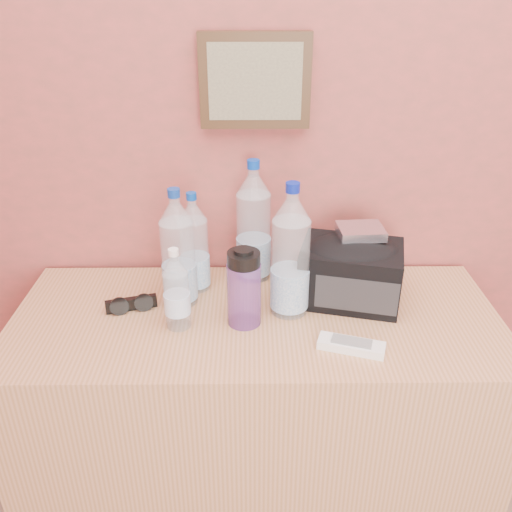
{
  "coord_description": "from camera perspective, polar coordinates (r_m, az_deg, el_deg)",
  "views": [
    {
      "loc": [
        -0.36,
        0.47,
        1.65
      ],
      "look_at": [
        -0.35,
        1.71,
        1.01
      ],
      "focal_mm": 38.0,
      "sensor_mm": 36.0,
      "label": 1
    }
  ],
  "objects": [
    {
      "name": "dresser",
      "position": [
        1.75,
        0.0,
        -17.7
      ],
      "size": [
        1.33,
        0.55,
        0.83
      ],
      "primitive_type": "cube",
      "color": "tan",
      "rests_on": "ground"
    },
    {
      "name": "pet_large_c",
      "position": [
        1.56,
        -6.51,
        0.92
      ],
      "size": [
        0.08,
        0.08,
        0.3
      ],
      "rotation": [
        0.0,
        0.0,
        0.12
      ],
      "color": "silver",
      "rests_on": "dresser"
    },
    {
      "name": "pet_large_b",
      "position": [
        1.6,
        -0.26,
        3.01
      ],
      "size": [
        0.1,
        0.1,
        0.37
      ],
      "rotation": [
        0.0,
        0.0,
        0.0
      ],
      "color": "white",
      "rests_on": "dresser"
    },
    {
      "name": "pet_large_d",
      "position": [
        1.42,
        3.65,
        -0.16
      ],
      "size": [
        0.1,
        0.1,
        0.37
      ],
      "rotation": [
        0.0,
        0.0,
        0.18
      ],
      "color": "silver",
      "rests_on": "dresser"
    },
    {
      "name": "picture_frame",
      "position": [
        1.52,
        -0.1,
        17.92
      ],
      "size": [
        0.3,
        0.03,
        0.25
      ],
      "primitive_type": null,
      "color": "#382311",
      "rests_on": "room_shell"
    },
    {
      "name": "pet_large_a",
      "position": [
        1.49,
        -8.19,
        0.2
      ],
      "size": [
        0.09,
        0.09,
        0.34
      ],
      "rotation": [
        0.0,
        0.0,
        -0.34
      ],
      "color": "silver",
      "rests_on": "dresser"
    },
    {
      "name": "ac_remote",
      "position": [
        1.37,
        10.0,
        -9.27
      ],
      "size": [
        0.17,
        0.1,
        0.02
      ],
      "primitive_type": "cube",
      "rotation": [
        0.0,
        0.0,
        -0.31
      ],
      "color": "silver",
      "rests_on": "dresser"
    },
    {
      "name": "foil_packet",
      "position": [
        1.51,
        10.95,
        2.58
      ],
      "size": [
        0.13,
        0.11,
        0.03
      ],
      "primitive_type": "cube",
      "rotation": [
        0.0,
        0.0,
        0.06
      ],
      "color": "white",
      "rests_on": "toiletry_bag"
    },
    {
      "name": "pet_small",
      "position": [
        1.4,
        -8.36,
        -3.89
      ],
      "size": [
        0.07,
        0.07,
        0.23
      ],
      "rotation": [
        0.0,
        0.0,
        -0.39
      ],
      "color": "silver",
      "rests_on": "dresser"
    },
    {
      "name": "toiletry_bag",
      "position": [
        1.53,
        9.93,
        -1.44
      ],
      "size": [
        0.31,
        0.26,
        0.19
      ],
      "primitive_type": null,
      "rotation": [
        0.0,
        0.0,
        -0.24
      ],
      "color": "black",
      "rests_on": "dresser"
    },
    {
      "name": "sunglasses",
      "position": [
        1.54,
        -12.99,
        -4.93
      ],
      "size": [
        0.15,
        0.09,
        0.04
      ],
      "primitive_type": null,
      "rotation": [
        0.0,
        0.0,
        0.29
      ],
      "color": "black",
      "rests_on": "dresser"
    },
    {
      "name": "nalgene_bottle",
      "position": [
        1.4,
        -1.27,
        -3.32
      ],
      "size": [
        0.09,
        0.09,
        0.22
      ],
      "rotation": [
        0.0,
        0.0,
        0.34
      ],
      "color": "#6B3992",
      "rests_on": "dresser"
    }
  ]
}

